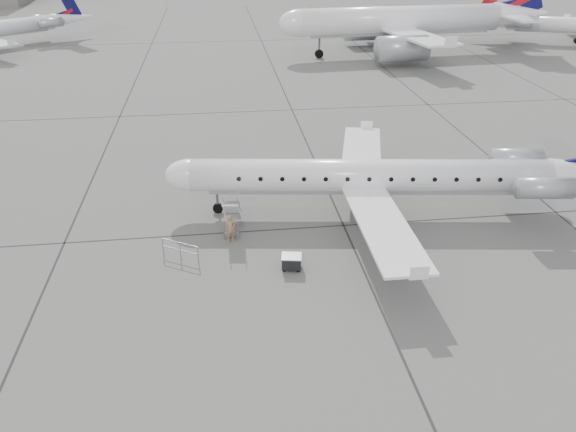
{
  "coord_description": "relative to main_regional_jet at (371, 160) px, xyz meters",
  "views": [
    {
      "loc": [
        -10.98,
        -23.48,
        16.06
      ],
      "look_at": [
        -7.69,
        2.21,
        2.3
      ],
      "focal_mm": 35.0,
      "sensor_mm": 36.0,
      "label": 1
    }
  ],
  "objects": [
    {
      "name": "baggage_cart",
      "position": [
        -5.44,
        -5.56,
        -3.08
      ],
      "size": [
        1.09,
        0.94,
        0.84
      ],
      "primitive_type": null,
      "rotation": [
        0.0,
        0.0,
        -0.18
      ],
      "color": "black",
      "rests_on": "ground"
    },
    {
      "name": "bg_narrowbody",
      "position": [
        15.44,
        43.93,
        2.63
      ],
      "size": [
        35.66,
        26.73,
        12.26
      ],
      "primitive_type": null,
      "rotation": [
        0.0,
        0.0,
        0.06
      ],
      "color": "white",
      "rests_on": "ground"
    },
    {
      "name": "passenger",
      "position": [
        -8.44,
        -2.38,
        -2.67
      ],
      "size": [
        0.67,
        0.5,
        1.66
      ],
      "primitive_type": "imported",
      "rotation": [
        0.0,
        0.0,
        0.18
      ],
      "color": "#9A7654",
      "rests_on": "ground"
    },
    {
      "name": "safety_railing",
      "position": [
        -11.16,
        -3.87,
        -3.0
      ],
      "size": [
        1.93,
        1.2,
        1.0
      ],
      "primitive_type": null,
      "rotation": [
        0.0,
        0.0,
        -0.54
      ],
      "color": "gray",
      "rests_on": "ground"
    },
    {
      "name": "airstair",
      "position": [
        -8.26,
        -1.08,
        -2.4
      ],
      "size": [
        1.15,
        2.41,
        2.19
      ],
      "primitive_type": null,
      "rotation": [
        0.0,
        0.0,
        -0.13
      ],
      "color": "white",
      "rests_on": "ground"
    },
    {
      "name": "main_regional_jet",
      "position": [
        0.0,
        0.0,
        0.0
      ],
      "size": [
        29.68,
        23.13,
        7.0
      ],
      "primitive_type": null,
      "rotation": [
        0.0,
        0.0,
        -0.13
      ],
      "color": "white",
      "rests_on": "ground"
    },
    {
      "name": "ground",
      "position": [
        2.26,
        -6.27,
        -3.5
      ],
      "size": [
        320.0,
        320.0,
        0.0
      ],
      "primitive_type": "plane",
      "color": "slate",
      "rests_on": "ground"
    }
  ]
}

